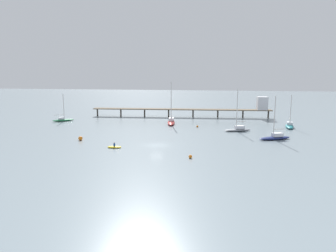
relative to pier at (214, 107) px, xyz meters
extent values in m
plane|color=gray|center=(-10.94, -41.29, -3.46)|extent=(400.00, 400.00, 0.00)
cube|color=brown|center=(-10.94, -0.81, -0.87)|extent=(58.86, 7.36, 0.30)
cylinder|color=#38332D|center=(-39.26, -2.91, -2.24)|extent=(0.50, 0.50, 2.43)
cylinder|color=#38332D|center=(-31.17, -2.31, -2.24)|extent=(0.50, 0.50, 2.43)
cylinder|color=#38332D|center=(-23.08, -1.71, -2.24)|extent=(0.50, 0.50, 2.43)
cylinder|color=#38332D|center=(-14.98, -1.11, -2.24)|extent=(0.50, 0.50, 2.43)
cylinder|color=#38332D|center=(-6.89, -0.51, -2.24)|extent=(0.50, 0.50, 2.43)
cylinder|color=#38332D|center=(1.20, 0.09, -2.24)|extent=(0.50, 0.50, 2.43)
cylinder|color=#38332D|center=(9.29, 0.69, -2.24)|extent=(0.50, 0.50, 2.43)
cylinder|color=#38332D|center=(17.38, 1.29, -2.24)|extent=(0.50, 0.50, 2.43)
cube|color=silver|center=(15.23, 1.13, 1.37)|extent=(3.38, 3.38, 4.20)
ellipsoid|color=#287F4C|center=(-45.04, -15.55, -3.12)|extent=(5.92, 4.94, 0.67)
cube|color=silver|center=(-45.44, -15.85, -2.48)|extent=(1.91, 1.79, 0.62)
cylinder|color=silver|center=(-44.79, -15.36, 1.01)|extent=(0.20, 0.20, 7.60)
cylinder|color=silver|center=(-46.00, -16.27, -1.42)|extent=(2.52, 1.94, 0.16)
ellipsoid|color=gray|center=(6.16, -23.31, -3.14)|extent=(7.17, 4.38, 0.62)
cube|color=silver|center=(6.68, -23.10, -2.45)|extent=(2.64, 2.11, 0.77)
cylinder|color=silver|center=(5.84, -23.44, 2.18)|extent=(0.20, 0.20, 10.03)
cylinder|color=silver|center=(7.04, -22.96, -1.03)|extent=(2.45, 1.11, 0.16)
ellipsoid|color=#1E727A|center=(20.24, -15.89, -3.06)|extent=(3.23, 7.44, 0.79)
cube|color=silver|center=(20.34, -15.32, -2.34)|extent=(1.77, 2.40, 0.66)
cylinder|color=silver|center=(20.18, -16.24, 1.33)|extent=(0.21, 0.21, 8.00)
cylinder|color=silver|center=(20.45, -14.69, -1.23)|extent=(0.70, 3.13, 0.17)
ellipsoid|color=navy|center=(13.65, -31.93, -3.12)|extent=(7.64, 4.88, 0.67)
cube|color=silver|center=(14.20, -31.68, -2.39)|extent=(2.59, 2.17, 0.78)
cylinder|color=silver|center=(13.31, -32.08, 1.68)|extent=(0.21, 0.21, 8.92)
cylinder|color=silver|center=(14.51, -31.54, -1.18)|extent=(2.48, 1.24, 0.17)
ellipsoid|color=red|center=(-12.00, -15.04, -3.04)|extent=(3.08, 8.95, 0.83)
cube|color=silver|center=(-12.08, -14.35, -2.20)|extent=(1.71, 2.77, 0.84)
cylinder|color=silver|center=(-11.94, -15.48, 2.96)|extent=(0.23, 0.23, 11.17)
cylinder|color=silver|center=(-12.22, -13.30, -0.62)|extent=(0.73, 4.37, 0.18)
ellipsoid|color=yellow|center=(-18.67, -44.83, -3.28)|extent=(2.84, 1.45, 0.35)
cylinder|color=navy|center=(-18.67, -44.83, -2.83)|extent=(0.39, 0.39, 0.55)
sphere|color=tan|center=(-18.67, -44.83, -2.44)|extent=(0.24, 0.24, 0.24)
sphere|color=orange|center=(-4.18, -19.36, -3.19)|extent=(0.53, 0.53, 0.53)
sphere|color=orange|center=(-3.34, -49.77, -3.15)|extent=(0.61, 0.61, 0.61)
sphere|color=orange|center=(-28.20, -39.58, -3.01)|extent=(0.89, 0.89, 0.89)
camera|label=1|loc=(1.01, -100.03, 10.96)|focal=32.42mm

